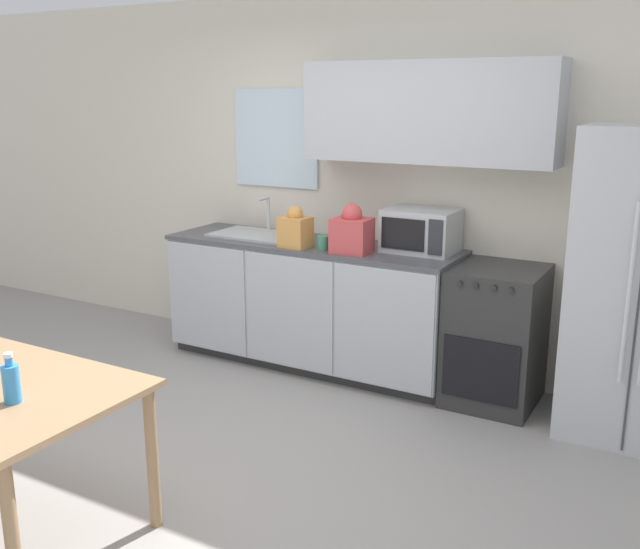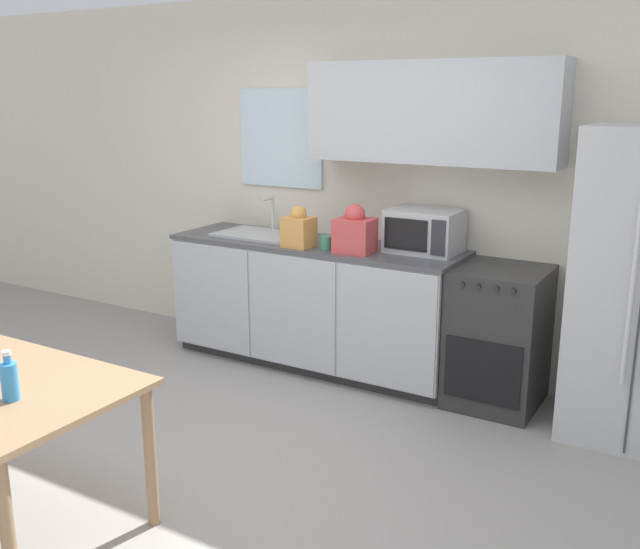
{
  "view_description": "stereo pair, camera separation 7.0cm",
  "coord_description": "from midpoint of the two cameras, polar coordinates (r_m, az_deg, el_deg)",
  "views": [
    {
      "loc": [
        2.2,
        -2.71,
        1.99
      ],
      "look_at": [
        0.38,
        0.5,
        1.05
      ],
      "focal_mm": 40.0,
      "sensor_mm": 36.0,
      "label": 1
    },
    {
      "loc": [
        2.26,
        -2.68,
        1.99
      ],
      "look_at": [
        0.38,
        0.5,
        1.05
      ],
      "focal_mm": 40.0,
      "sensor_mm": 36.0,
      "label": 2
    }
  ],
  "objects": [
    {
      "name": "coffee_mug",
      "position": [
        4.93,
        0.99,
        2.56
      ],
      "size": [
        0.12,
        0.08,
        0.09
      ],
      "color": "#3F8C66",
      "rests_on": "kitchen_counter"
    },
    {
      "name": "kitchen_counter",
      "position": [
        5.29,
        -0.03,
        -2.34
      ],
      "size": [
        2.21,
        0.66,
        0.94
      ],
      "color": "#333333",
      "rests_on": "ground_plane"
    },
    {
      "name": "grocery_bag_0",
      "position": [
        5.0,
        -1.32,
        3.65
      ],
      "size": [
        0.21,
        0.18,
        0.29
      ],
      "rotation": [
        0.0,
        0.0,
        -0.05
      ],
      "color": "#DB994C",
      "rests_on": "kitchen_counter"
    },
    {
      "name": "kitchen_sink",
      "position": [
        5.44,
        -4.41,
        3.3
      ],
      "size": [
        0.65,
        0.43,
        0.28
      ],
      "color": "#B7BABC",
      "rests_on": "kitchen_counter"
    },
    {
      "name": "ground_plane",
      "position": [
        4.02,
        -8.11,
        -15.49
      ],
      "size": [
        12.0,
        12.0,
        0.0
      ],
      "primitive_type": "plane",
      "color": "gray"
    },
    {
      "name": "oven_range",
      "position": [
        4.79,
        14.49,
        -4.87
      ],
      "size": [
        0.56,
        0.63,
        0.91
      ],
      "color": "#2D2D2D",
      "rests_on": "ground_plane"
    },
    {
      "name": "microwave",
      "position": [
        4.89,
        8.75,
        3.47
      ],
      "size": [
        0.48,
        0.37,
        0.29
      ],
      "color": "#B7BABC",
      "rests_on": "kitchen_counter"
    },
    {
      "name": "wall_back",
      "position": [
        5.19,
        5.78,
        8.09
      ],
      "size": [
        12.0,
        0.38,
        2.7
      ],
      "color": "beige",
      "rests_on": "ground_plane"
    },
    {
      "name": "grocery_bag_1",
      "position": [
        4.82,
        3.22,
        3.43
      ],
      "size": [
        0.26,
        0.23,
        0.33
      ],
      "rotation": [
        0.0,
        0.0,
        0.06
      ],
      "color": "#D14C4C",
      "rests_on": "kitchen_counter"
    },
    {
      "name": "drink_bottle",
      "position": [
        3.27,
        -23.02,
        -7.78
      ],
      "size": [
        0.07,
        0.07,
        0.22
      ],
      "color": "#338CD8",
      "rests_on": "dining_table"
    }
  ]
}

